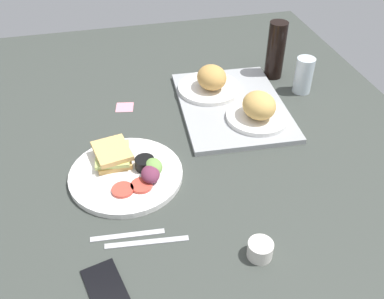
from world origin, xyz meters
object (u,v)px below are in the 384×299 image
plate_with_salad (127,170)px  espresso_cup (260,250)px  knife (147,242)px  sticky_note (125,107)px  cell_phone (107,291)px  soda_bottle (276,50)px  drinking_glass (304,75)px  fork (128,235)px  bread_plate_far (259,110)px  bread_plate_near (211,82)px  serving_tray (232,106)px

plate_with_salad → espresso_cup: 41.36cm
knife → sticky_note: (-56.78, 1.35, -0.19)cm
knife → cell_phone: 14.38cm
soda_bottle → espresso_cup: (74.24, -32.74, -8.17)cm
drinking_glass → soda_bottle: size_ratio=0.61×
drinking_glass → fork: size_ratio=0.73×
drinking_glass → knife: bearing=-49.5°
bread_plate_far → espresso_cup: (47.22, -16.82, -3.20)cm
bread_plate_near → bread_plate_far: size_ratio=1.09×
fork → bread_plate_near: bearing=62.2°
bread_plate_far → drinking_glass: (-14.80, 21.52, 0.99)cm
soda_bottle → fork: 87.02cm
espresso_cup → serving_tray: bearing=168.3°
serving_tray → knife: (48.37, -35.44, -0.55)cm
bread_plate_near → sticky_note: bread_plate_near is taller
drinking_glass → cell_phone: bearing=-48.5°
drinking_glass → fork: 82.76cm
knife → drinking_glass: bearing=46.4°
bread_plate_far → fork: bread_plate_far is taller
bread_plate_near → knife: size_ratio=1.12×
knife → cell_phone: size_ratio=1.32×
plate_with_salad → cell_phone: plate_with_salad is taller
espresso_cup → cell_phone: bearing=-87.7°
sticky_note → soda_bottle: bearing=98.5°
drinking_glass → fork: (49.79, -65.84, -5.94)cm
cell_phone → sticky_note: size_ratio=2.57×
serving_tray → fork: 60.12cm
drinking_glass → bread_plate_far: bearing=-55.5°
bread_plate_near → cell_phone: bearing=-30.6°
knife → cell_phone: (10.55, -9.77, 0.15)cm
soda_bottle → cell_phone: size_ratio=1.41×
serving_tray → knife: bearing=-36.2°
espresso_cup → cell_phone: (1.32, -33.27, -1.60)cm
knife → sticky_note: bearing=94.6°
bread_plate_near → plate_with_salad: size_ratio=0.71×
bread_plate_near → sticky_note: bearing=-87.9°
serving_tray → knife: size_ratio=2.37×
plate_with_salad → fork: plate_with_salad is taller
espresso_cup → fork: bearing=-114.0°
espresso_cup → cell_phone: size_ratio=0.39×
bread_plate_far → drinking_glass: drinking_glass is taller
fork → drinking_glass: bearing=41.7°
fork → sticky_note: (-53.78, 5.35, -0.19)cm
drinking_glass → sticky_note: drinking_glass is taller
bread_plate_far → sticky_note: bearing=-115.7°
bread_plate_near → plate_with_salad: 47.16cm
plate_with_salad → soda_bottle: size_ratio=1.48×
soda_bottle → cell_phone: (75.57, -66.01, -9.77)cm
knife → sticky_note: knife is taller
bread_plate_near → espresso_cup: bread_plate_near is taller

